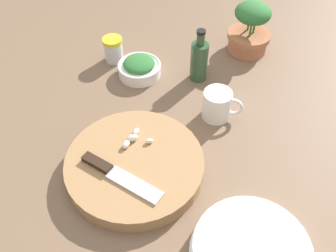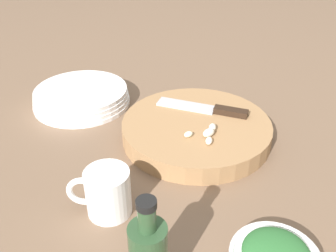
% 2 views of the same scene
% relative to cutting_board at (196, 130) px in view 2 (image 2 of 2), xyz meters
% --- Properties ---
extents(ground_plane, '(5.00, 5.00, 0.00)m').
position_rel_cutting_board_xyz_m(ground_plane, '(-0.09, 0.08, -0.02)').
color(ground_plane, brown).
extents(cutting_board, '(0.31, 0.31, 0.04)m').
position_rel_cutting_board_xyz_m(cutting_board, '(0.00, 0.00, 0.00)').
color(cutting_board, '#9E754C').
rests_on(cutting_board, ground_plane).
extents(chef_knife, '(0.15, 0.16, 0.01)m').
position_rel_cutting_board_xyz_m(chef_knife, '(0.03, -0.04, 0.02)').
color(chef_knife, black).
rests_on(chef_knife, cutting_board).
extents(garlic_cloves, '(0.06, 0.07, 0.02)m').
position_rel_cutting_board_xyz_m(garlic_cloves, '(-0.05, 0.01, 0.03)').
color(garlic_cloves, white).
rests_on(garlic_cloves, cutting_board).
extents(coffee_mug, '(0.07, 0.10, 0.08)m').
position_rel_cutting_board_xyz_m(coffee_mug, '(-0.14, 0.22, 0.02)').
color(coffee_mug, white).
rests_on(coffee_mug, ground_plane).
extents(plate_stack, '(0.23, 0.23, 0.04)m').
position_rel_cutting_board_xyz_m(plate_stack, '(0.24, 0.19, 0.00)').
color(plate_stack, white).
rests_on(plate_stack, ground_plane).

